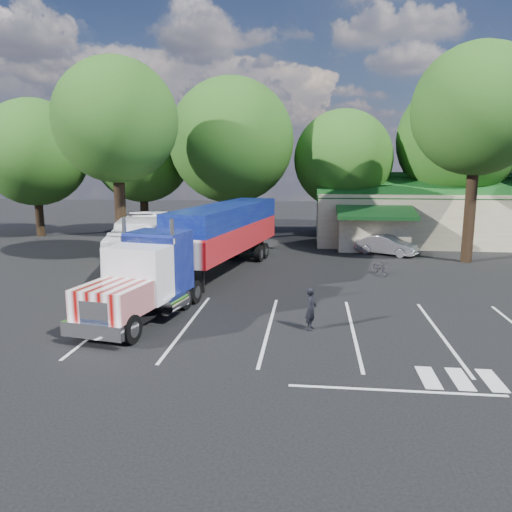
# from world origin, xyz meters

# --- Properties ---
(ground) EXTENTS (120.00, 120.00, 0.00)m
(ground) POSITION_xyz_m (0.00, 0.00, 0.00)
(ground) COLOR black
(ground) RESTS_ON ground
(event_hall) EXTENTS (24.20, 14.12, 5.55)m
(event_hall) POSITION_xyz_m (13.74, 17.81, 2.21)
(event_hall) COLOR #C3BC91
(event_hall) RESTS_ON ground
(tree_row_a) EXTENTS (9.00, 9.00, 11.68)m
(tree_row_a) POSITION_xyz_m (-22.00, 16.50, 7.16)
(tree_row_a) COLOR black
(tree_row_a) RESTS_ON ground
(tree_row_b) EXTENTS (8.40, 8.40, 11.35)m
(tree_row_b) POSITION_xyz_m (-13.00, 17.80, 7.13)
(tree_row_b) COLOR black
(tree_row_b) RESTS_ON ground
(tree_row_c) EXTENTS (10.00, 10.00, 13.05)m
(tree_row_c) POSITION_xyz_m (-5.00, 16.20, 8.04)
(tree_row_c) COLOR black
(tree_row_c) RESTS_ON ground
(tree_row_d) EXTENTS (8.00, 8.00, 10.60)m
(tree_row_d) POSITION_xyz_m (4.00, 17.50, 6.58)
(tree_row_d) COLOR black
(tree_row_d) RESTS_ON ground
(tree_row_e) EXTENTS (9.60, 9.60, 12.90)m
(tree_row_e) POSITION_xyz_m (13.00, 18.00, 8.09)
(tree_row_e) COLOR black
(tree_row_e) RESTS_ON ground
(tree_near_left) EXTENTS (7.60, 7.60, 12.65)m
(tree_near_left) POSITION_xyz_m (-10.50, 6.00, 8.81)
(tree_near_left) COLOR black
(tree_near_left) RESTS_ON ground
(tree_near_right) EXTENTS (8.00, 8.00, 13.50)m
(tree_near_right) POSITION_xyz_m (11.50, 8.50, 9.46)
(tree_near_right) COLOR black
(tree_near_right) RESTS_ON ground
(semi_truck) EXTENTS (6.01, 19.63, 4.09)m
(semi_truck) POSITION_xyz_m (-3.84, 1.58, 2.31)
(semi_truck) COLOR black
(semi_truck) RESTS_ON ground
(woman) EXTENTS (0.54, 0.68, 1.65)m
(woman) POSITION_xyz_m (1.60, -6.00, 0.82)
(woman) COLOR black
(woman) RESTS_ON ground
(bicycle) EXTENTS (1.12, 1.72, 0.86)m
(bicycle) POSITION_xyz_m (5.50, 4.02, 0.43)
(bicycle) COLOR black
(bicycle) RESTS_ON ground
(tour_bus) EXTENTS (5.77, 12.34, 3.35)m
(tour_bus) POSITION_xyz_m (-7.57, 1.77, 1.67)
(tour_bus) COLOR white
(tour_bus) RESTS_ON ground
(silver_sedan) EXTENTS (4.36, 3.28, 1.38)m
(silver_sedan) POSITION_xyz_m (6.76, 10.50, 0.69)
(silver_sedan) COLOR #999BA1
(silver_sedan) RESTS_ON ground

